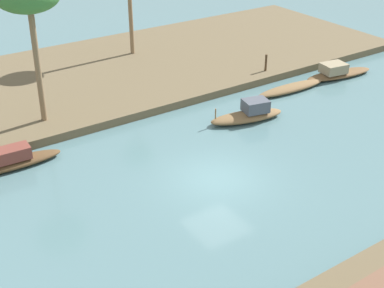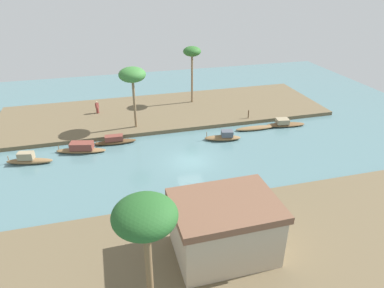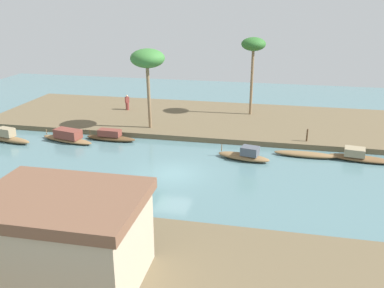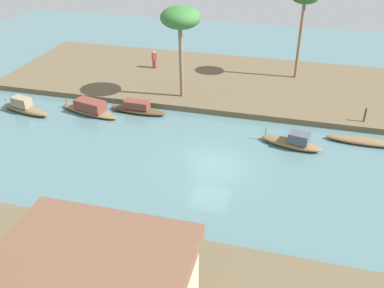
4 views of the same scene
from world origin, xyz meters
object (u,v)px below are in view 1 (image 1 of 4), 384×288
at_px(sampan_midstream, 10,161).
at_px(mooring_post, 266,63).
at_px(sampan_open_hull, 337,72).
at_px(sampan_foreground, 291,88).
at_px(sampan_with_tall_canopy, 249,114).

height_order(sampan_midstream, mooring_post, mooring_post).
bearing_deg(sampan_midstream, sampan_open_hull, -179.16).
distance_m(sampan_foreground, sampan_with_tall_canopy, 4.85).
bearing_deg(sampan_open_hull, sampan_foreground, 8.79).
bearing_deg(sampan_midstream, mooring_post, -170.90).
relative_size(sampan_with_tall_canopy, mooring_post, 4.03).
relative_size(sampan_with_tall_canopy, sampan_midstream, 0.93).
height_order(sampan_with_tall_canopy, sampan_open_hull, sampan_with_tall_canopy).
relative_size(sampan_midstream, mooring_post, 4.35).
bearing_deg(mooring_post, sampan_with_tall_canopy, 41.28).
distance_m(sampan_foreground, sampan_midstream, 16.46).
xyz_separation_m(sampan_open_hull, mooring_post, (3.77, -2.51, 0.64)).
relative_size(sampan_with_tall_canopy, sampan_open_hull, 0.86).
bearing_deg(sampan_foreground, sampan_with_tall_canopy, 21.82).
height_order(sampan_with_tall_canopy, mooring_post, mooring_post).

